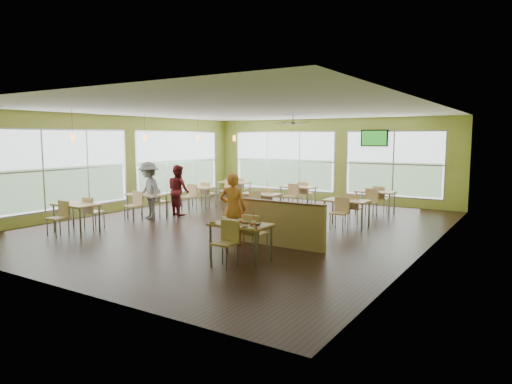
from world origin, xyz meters
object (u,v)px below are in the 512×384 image
Objects in this scene: half_wall_divider at (277,223)px; food_basket at (255,224)px; main_table at (241,229)px; man_plaid at (233,209)px.

food_basket is at bearing -76.27° from half_wall_divider.
half_wall_divider is at bearing 103.73° from food_basket.
food_basket is at bearing -1.51° from main_table.
main_table is 0.63× the size of half_wall_divider.
main_table is at bearing 109.28° from man_plaid.
food_basket is at bearing 118.38° from man_plaid.
main_table is 1.39m from man_plaid.
man_plaid reaches higher than main_table.
half_wall_divider is (0.00, 1.45, -0.11)m from main_table.
man_plaid reaches higher than half_wall_divider.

